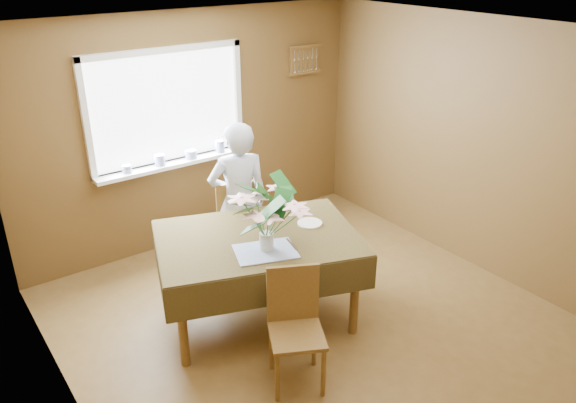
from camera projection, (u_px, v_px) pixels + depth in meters
floor at (325, 333)px, 4.87m from camera, size 4.50×4.50×0.00m
ceiling at (335, 36)px, 3.83m from camera, size 4.50×4.50×0.00m
wall_back at (195, 131)px, 6.00m from camera, size 4.00×0.00×4.00m
wall_left at (67, 286)px, 3.28m from camera, size 0.00×4.50×4.50m
wall_right at (489, 151)px, 5.42m from camera, size 0.00×4.50×4.50m
window_assembly at (171, 127)px, 5.76m from camera, size 1.72×0.20×1.22m
spoon_rack at (305, 60)px, 6.50m from camera, size 0.44×0.05×0.33m
dining_table at (258, 247)px, 4.79m from camera, size 1.97×1.65×0.83m
chair_far at (235, 220)px, 5.67m from camera, size 0.51×0.51×0.99m
chair_near at (295, 321)px, 4.19m from camera, size 0.54×0.54×0.93m
seated_woman at (239, 202)px, 5.43m from camera, size 0.68×0.55×1.60m
flower_bouquet at (266, 212)px, 4.41m from camera, size 0.60×0.60×0.51m
side_plate at (310, 223)px, 4.96m from camera, size 0.30×0.30×0.01m
table_knife at (292, 244)px, 4.60m from camera, size 0.07×0.22×0.00m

